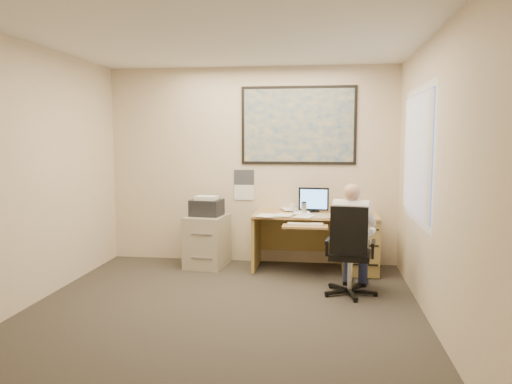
# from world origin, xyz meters

# --- Properties ---
(room_shell) EXTENTS (4.00, 4.50, 2.70)m
(room_shell) POSITION_xyz_m (0.00, 0.00, 1.35)
(room_shell) COLOR #322D26
(room_shell) RESTS_ON ground
(desk) EXTENTS (1.60, 0.97, 1.07)m
(desk) POSITION_xyz_m (1.24, 1.90, 0.44)
(desk) COLOR #B3854D
(desk) RESTS_ON ground
(world_map) EXTENTS (1.56, 0.03, 1.06)m
(world_map) POSITION_xyz_m (0.65, 2.23, 1.90)
(world_map) COLOR #1E4C93
(world_map) RESTS_ON room_shell
(wall_calendar) EXTENTS (0.28, 0.01, 0.42)m
(wall_calendar) POSITION_xyz_m (-0.10, 2.24, 1.08)
(wall_calendar) COLOR white
(wall_calendar) RESTS_ON room_shell
(window_blinds) EXTENTS (0.06, 1.40, 1.30)m
(window_blinds) POSITION_xyz_m (1.97, 0.80, 1.55)
(window_blinds) COLOR silver
(window_blinds) RESTS_ON room_shell
(filing_cabinet) EXTENTS (0.56, 0.65, 0.96)m
(filing_cabinet) POSITION_xyz_m (-0.55, 1.88, 0.41)
(filing_cabinet) COLOR #A89C87
(filing_cabinet) RESTS_ON ground
(office_chair) EXTENTS (0.68, 0.68, 1.01)m
(office_chair) POSITION_xyz_m (1.31, 0.84, 0.30)
(office_chair) COLOR black
(office_chair) RESTS_ON ground
(person) EXTENTS (0.65, 0.81, 1.23)m
(person) POSITION_xyz_m (1.30, 0.92, 0.62)
(person) COLOR silver
(person) RESTS_ON office_chair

